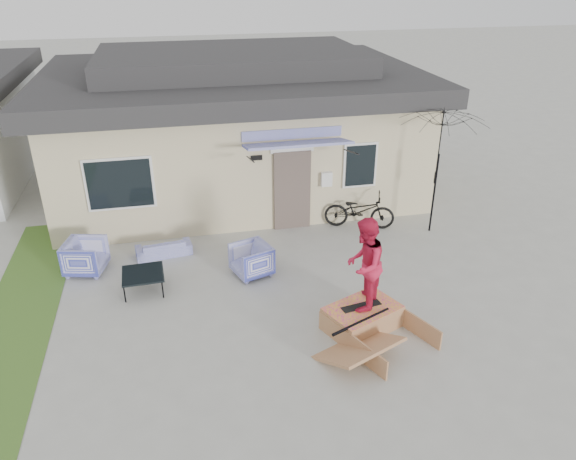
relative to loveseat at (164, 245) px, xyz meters
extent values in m
plane|color=#A3A49B|center=(2.33, -3.68, -0.25)|extent=(90.00, 90.00, 0.00)
cube|color=#3C6424|center=(-2.87, -1.68, -0.25)|extent=(1.40, 8.00, 0.01)
cube|color=#CBBC8F|center=(2.33, 4.32, 1.25)|extent=(10.00, 7.00, 3.00)
cube|color=#272729|center=(2.33, 4.32, 3.00)|extent=(10.80, 7.80, 0.50)
cube|color=#272729|center=(2.33, 4.32, 3.55)|extent=(7.50, 4.50, 0.60)
cube|color=brown|center=(3.33, 0.78, 0.80)|extent=(0.95, 0.08, 2.10)
cube|color=white|center=(-0.87, 0.79, 1.35)|extent=(1.60, 0.06, 1.30)
cube|color=white|center=(5.13, 0.79, 1.35)|extent=(0.90, 0.06, 1.20)
cube|color=#2F38B1|center=(3.33, 0.27, 2.20)|extent=(2.50, 1.09, 0.29)
imported|color=#2F38B1|center=(0.00, 0.00, 0.00)|extent=(1.34, 0.55, 0.51)
imported|color=#2F38B1|center=(-1.71, -0.43, 0.17)|extent=(0.96, 0.99, 0.86)
imported|color=#2F38B1|center=(1.91, -1.34, 0.15)|extent=(0.95, 0.98, 0.81)
cube|color=black|center=(-0.44, -1.50, -0.04)|extent=(0.89, 0.89, 0.43)
imported|color=black|center=(5.06, 0.43, 0.33)|extent=(1.94, 1.23, 1.17)
cylinder|color=black|center=(6.80, -0.17, 0.80)|extent=(0.05, 0.05, 2.10)
imported|color=black|center=(6.80, -0.17, 1.50)|extent=(2.53, 2.40, 0.90)
cube|color=black|center=(3.66, -3.72, 0.22)|extent=(0.82, 0.33, 0.05)
imported|color=red|center=(3.66, -3.72, 1.16)|extent=(1.05, 1.12, 1.82)
camera|label=1|loc=(0.42, -11.86, 6.17)|focal=34.08mm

